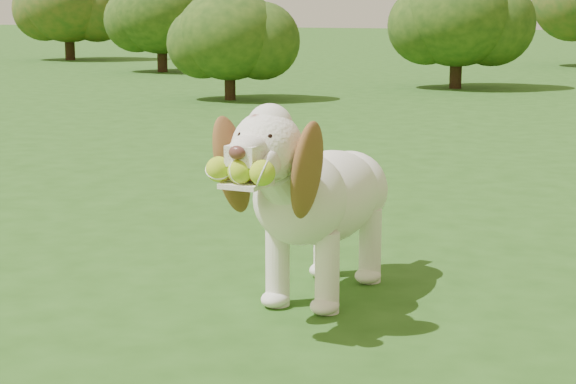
% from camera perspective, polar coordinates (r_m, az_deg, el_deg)
% --- Properties ---
extents(ground, '(80.00, 80.00, 0.00)m').
position_cam_1_polar(ground, '(4.21, -0.24, -3.99)').
color(ground, '#244D16').
rests_on(ground, ground).
extents(dog, '(0.42, 1.19, 0.78)m').
position_cam_1_polar(dog, '(3.54, 1.67, -0.01)').
color(dog, white).
rests_on(dog, ground).
extents(shrub_a, '(1.23, 1.23, 1.27)m').
position_cam_1_polar(shrub_a, '(11.22, -3.49, 9.27)').
color(shrub_a, '#382314').
rests_on(shrub_a, ground).
extents(shrub_b, '(1.54, 1.54, 1.59)m').
position_cam_1_polar(shrub_b, '(12.95, 10.02, 10.20)').
color(shrub_b, '#382314').
rests_on(shrub_b, ground).
extents(shrub_g, '(1.88, 1.88, 1.94)m').
position_cam_1_polar(shrub_g, '(19.89, -12.91, 10.93)').
color(shrub_g, '#382314').
rests_on(shrub_g, ground).
extents(shrub_e, '(1.59, 1.59, 1.64)m').
position_cam_1_polar(shrub_e, '(16.07, -7.53, 10.51)').
color(shrub_e, '#382314').
rests_on(shrub_e, ground).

